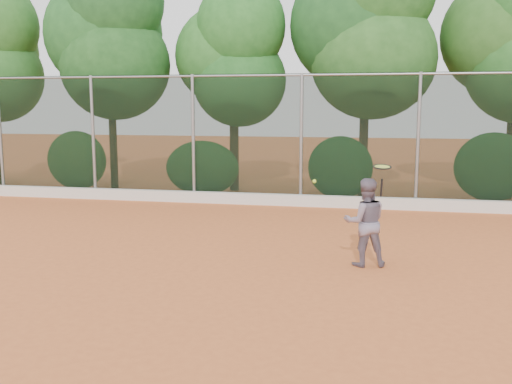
# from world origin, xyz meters

# --- Properties ---
(ground) EXTENTS (80.00, 80.00, 0.00)m
(ground) POSITION_xyz_m (0.00, 0.00, 0.00)
(ground) COLOR #CC6430
(ground) RESTS_ON ground
(concrete_curb) EXTENTS (24.00, 0.20, 0.30)m
(concrete_curb) POSITION_xyz_m (0.00, 6.82, 0.15)
(concrete_curb) COLOR silver
(concrete_curb) RESTS_ON ground
(tennis_player) EXTENTS (0.82, 0.70, 1.48)m
(tennis_player) POSITION_xyz_m (1.78, 1.36, 0.74)
(tennis_player) COLOR slate
(tennis_player) RESTS_ON ground
(chainlink_fence) EXTENTS (24.09, 0.09, 3.50)m
(chainlink_fence) POSITION_xyz_m (-0.00, 7.00, 1.86)
(chainlink_fence) COLOR black
(chainlink_fence) RESTS_ON ground
(foliage_backdrop) EXTENTS (23.70, 3.63, 7.55)m
(foliage_backdrop) POSITION_xyz_m (-0.55, 8.98, 4.40)
(foliage_backdrop) COLOR #3E2718
(foliage_backdrop) RESTS_ON ground
(tennis_racket) EXTENTS (0.35, 0.35, 0.54)m
(tennis_racket) POSITION_xyz_m (2.03, 1.28, 1.64)
(tennis_racket) COLOR black
(tennis_racket) RESTS_ON ground
(tennis_ball_in_flight) EXTENTS (0.07, 0.07, 0.07)m
(tennis_ball_in_flight) POSITION_xyz_m (0.93, 1.30, 1.42)
(tennis_ball_in_flight) COLOR #C3E935
(tennis_ball_in_flight) RESTS_ON ground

